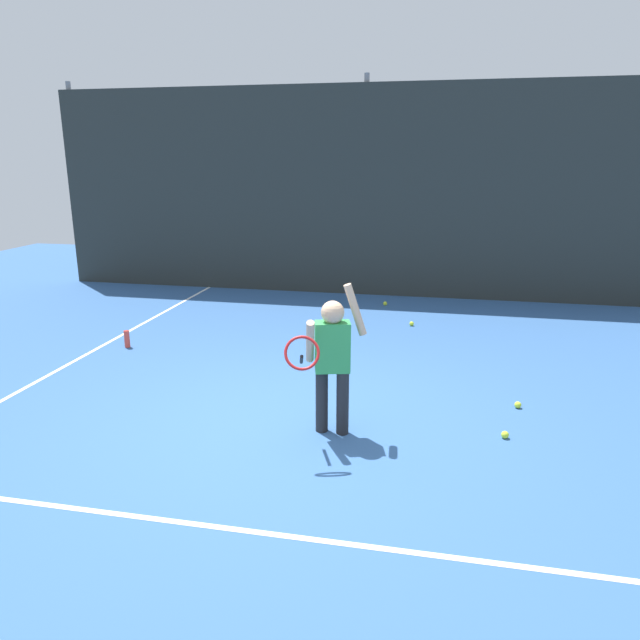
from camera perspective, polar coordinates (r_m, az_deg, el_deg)
The scene contains 12 objects.
ground_plane at distance 5.55m, azimuth -3.68°, elevation -9.86°, with size 20.00×20.00×0.00m, color #335B93.
court_line_baseline at distance 4.20m, azimuth -9.93°, elevation -19.11°, with size 9.00×0.05×0.00m, color white.
court_line_sideline at distance 7.60m, azimuth -23.24°, elevation -4.00°, with size 0.05×9.00×0.00m, color white.
back_fence_windscreen at distance 10.41m, azimuth 4.29°, elevation 12.16°, with size 11.31×0.08×3.56m, color #282D2B.
fence_post_0 at distance 12.44m, azimuth -22.29°, elevation 11.96°, with size 0.09×0.09×3.71m, color slate.
fence_post_1 at distance 10.46m, azimuth 4.34°, elevation 12.59°, with size 0.09×0.09×3.71m, color slate.
tennis_player at distance 5.07m, azimuth 1.09°, elevation -3.45°, with size 0.61×0.70×1.35m.
water_bottle at distance 8.00m, azimuth -18.16°, elevation -1.75°, with size 0.07×0.07×0.22m, color #D83F33.
tennis_ball_0 at distance 8.69m, azimuth 8.85°, elevation -0.35°, with size 0.07×0.07×0.07m, color #CCE033.
tennis_ball_1 at distance 5.48m, azimuth 17.45°, elevation -10.54°, with size 0.07×0.07×0.07m, color #CCE033.
tennis_ball_2 at distance 9.84m, azimuth 6.32°, elevation 1.60°, with size 0.07×0.07×0.07m, color #CCE033.
tennis_ball_3 at distance 6.14m, azimuth 18.59°, elevation -7.78°, with size 0.07×0.07×0.07m, color #CCE033.
Camera 1 is at (1.36, -4.83, 2.37)m, focal length 33.10 mm.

